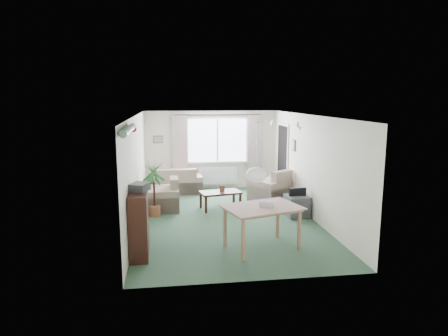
{
  "coord_description": "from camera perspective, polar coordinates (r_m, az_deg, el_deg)",
  "views": [
    {
      "loc": [
        -1.27,
        -8.89,
        2.79
      ],
      "look_at": [
        0.0,
        0.3,
        1.15
      ],
      "focal_mm": 32.0,
      "sensor_mm": 36.0,
      "label": 1
    }
  ],
  "objects": [
    {
      "name": "gift_box",
      "position": [
        7.45,
        6.09,
        -5.13
      ],
      "size": [
        0.3,
        0.27,
        0.12
      ],
      "primitive_type": "cube",
      "rotation": [
        0.0,
        0.0,
        -0.43
      ],
      "color": "white",
      "rests_on": "dining_table"
    },
    {
      "name": "coffee_table",
      "position": [
        10.14,
        -0.53,
        -4.62
      ],
      "size": [
        1.09,
        0.75,
        0.45
      ],
      "primitive_type": "cube",
      "rotation": [
        0.0,
        0.0,
        0.2
      ],
      "color": "black",
      "rests_on": "ground"
    },
    {
      "name": "tinsel_garland",
      "position": [
        6.64,
        -13.51,
        5.34
      ],
      "size": [
        1.6,
        1.6,
        0.12
      ],
      "primitive_type": "cylinder",
      "color": "#196626"
    },
    {
      "name": "bauble_cluster_b",
      "position": [
        9.08,
        10.65,
        6.25
      ],
      "size": [
        0.2,
        0.2,
        0.2
      ],
      "primitive_type": "sphere",
      "color": "silver"
    },
    {
      "name": "armchair_left",
      "position": [
        10.15,
        -8.96,
        -3.68
      ],
      "size": [
        0.88,
        0.93,
        0.81
      ],
      "primitive_type": "cube",
      "rotation": [
        0.0,
        0.0,
        -1.54
      ],
      "color": "beige",
      "rests_on": "ground"
    },
    {
      "name": "wall_picture_back",
      "position": [
        12.19,
        -9.41,
        4.05
      ],
      "size": [
        0.28,
        0.03,
        0.22
      ],
      "primitive_type": "cube",
      "color": "brown"
    },
    {
      "name": "hifi_box",
      "position": [
        7.2,
        -11.96,
        -2.68
      ],
      "size": [
        0.39,
        0.43,
        0.14
      ],
      "primitive_type": "cube",
      "rotation": [
        0.0,
        0.0,
        -0.38
      ],
      "color": "#3A3A3F",
      "rests_on": "bookshelf"
    },
    {
      "name": "photo_frame",
      "position": [
        10.04,
        -0.27,
        -2.98
      ],
      "size": [
        0.12,
        0.03,
        0.16
      ],
      "primitive_type": "cube",
      "rotation": [
        0.0,
        0.0,
        0.11
      ],
      "color": "brown",
      "rests_on": "coffee_table"
    },
    {
      "name": "houseplant",
      "position": [
        9.58,
        -9.96,
        -2.95
      ],
      "size": [
        0.68,
        0.68,
        1.33
      ],
      "primitive_type": "cylinder",
      "rotation": [
        0.0,
        0.0,
        0.21
      ],
      "color": "#226526",
      "rests_on": "ground"
    },
    {
      "name": "radiator",
      "position": [
        12.4,
        -0.92,
        -1.08
      ],
      "size": [
        1.2,
        0.1,
        0.55
      ],
      "primitive_type": "cube",
      "color": "white"
    },
    {
      "name": "wall_picture_right",
      "position": [
        10.67,
        9.93,
        3.2
      ],
      "size": [
        0.03,
        0.24,
        0.3
      ],
      "primitive_type": "cube",
      "color": "brown"
    },
    {
      "name": "pet_bed",
      "position": [
        10.64,
        5.69,
        -4.91
      ],
      "size": [
        0.64,
        0.64,
        0.12
      ],
      "primitive_type": "cylinder",
      "rotation": [
        0.0,
        0.0,
        -0.11
      ],
      "color": "navy",
      "rests_on": "ground"
    },
    {
      "name": "window",
      "position": [
        12.28,
        -0.96,
        3.99
      ],
      "size": [
        1.8,
        0.03,
        1.3
      ],
      "primitive_type": "cube",
      "color": "white"
    },
    {
      "name": "ground",
      "position": [
        9.4,
        0.25,
        -7.23
      ],
      "size": [
        6.5,
        6.5,
        0.0
      ],
      "primitive_type": "plane",
      "color": "#2D4B35"
    },
    {
      "name": "curtain_left",
      "position": [
        12.12,
        -6.31,
        2.76
      ],
      "size": [
        0.45,
        0.08,
        2.0
      ],
      "primitive_type": "cube",
      "color": "beige"
    },
    {
      "name": "armchair_corner",
      "position": [
        10.95,
        6.85,
        -2.42
      ],
      "size": [
        1.33,
        1.31,
        0.89
      ],
      "primitive_type": "cube",
      "rotation": [
        0.0,
        0.0,
        3.67
      ],
      "color": "#BDA38F",
      "rests_on": "ground"
    },
    {
      "name": "bauble_cluster_a",
      "position": [
        10.14,
        6.87,
        6.73
      ],
      "size": [
        0.2,
        0.2,
        0.2
      ],
      "primitive_type": "sphere",
      "color": "silver"
    },
    {
      "name": "sofa",
      "position": [
        11.89,
        -6.89,
        -1.74
      ],
      "size": [
        1.55,
        0.87,
        0.76
      ],
      "primitive_type": "cube",
      "rotation": [
        0.0,
        0.0,
        3.19
      ],
      "color": "tan",
      "rests_on": "ground"
    },
    {
      "name": "dining_table",
      "position": [
        7.55,
        5.41,
        -8.53
      ],
      "size": [
        1.45,
        1.17,
        0.79
      ],
      "primitive_type": "cube",
      "rotation": [
        0.0,
        0.0,
        0.29
      ],
      "color": "#987252",
      "rests_on": "ground"
    },
    {
      "name": "curtain_rod",
      "position": [
        12.14,
        -0.92,
        7.57
      ],
      "size": [
        2.6,
        0.03,
        0.03
      ],
      "primitive_type": "cube",
      "color": "black"
    },
    {
      "name": "pendant_lamp",
      "position": [
        6.88,
        4.63,
        -0.99
      ],
      "size": [
        0.36,
        0.36,
        0.36
      ],
      "primitive_type": "sphere",
      "color": "white"
    },
    {
      "name": "curtain_right",
      "position": [
        12.4,
        4.39,
        2.96
      ],
      "size": [
        0.45,
        0.08,
        2.0
      ],
      "primitive_type": "cube",
      "color": "beige"
    },
    {
      "name": "tv_cube",
      "position": [
        9.66,
        10.38,
        -5.38
      ],
      "size": [
        0.53,
        0.58,
        0.5
      ],
      "primitive_type": "cube",
      "rotation": [
        0.0,
        0.0,
        0.05
      ],
      "color": "#3B3A3F",
      "rests_on": "ground"
    },
    {
      "name": "bookshelf",
      "position": [
        7.32,
        -12.06,
        -7.75
      ],
      "size": [
        0.34,
        0.96,
        1.16
      ],
      "primitive_type": "cube",
      "rotation": [
        0.0,
        0.0,
        0.02
      ],
      "color": "black",
      "rests_on": "ground"
    },
    {
      "name": "doorway",
      "position": [
        11.7,
        8.38,
        1.12
      ],
      "size": [
        0.03,
        0.95,
        2.0
      ],
      "primitive_type": "cube",
      "color": "black"
    }
  ]
}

